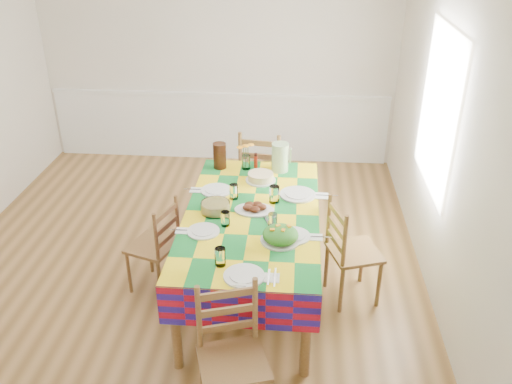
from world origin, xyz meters
TOP-DOWN VIEW (x-y plane):
  - room at (0.00, 0.00)m, footprint 4.58×5.08m
  - wainscot at (0.00, 2.48)m, footprint 4.41×0.06m
  - window_right at (2.23, 0.30)m, footprint 0.00×1.40m
  - dining_table at (0.69, -0.38)m, footprint 1.11×2.06m
  - setting_near_head at (0.65, -1.21)m, footprint 0.46×0.31m
  - setting_left_near at (0.39, -0.67)m, footprint 0.46×0.28m
  - setting_left_far at (0.39, -0.06)m, footprint 0.50×0.30m
  - setting_right_near at (0.98, -0.68)m, footprint 0.49×0.29m
  - setting_right_far at (0.99, -0.09)m, footprint 0.59×0.34m
  - meat_platter at (0.70, -0.35)m, footprint 0.33×0.24m
  - salad_platter at (0.94, -0.79)m, footprint 0.30×0.30m
  - pasta_bowl at (0.38, -0.39)m, footprint 0.24×0.24m
  - cake at (0.71, 0.22)m, footprint 0.28×0.28m
  - serving_utensils at (0.83, -0.46)m, footprint 0.14×0.31m
  - flower_vase at (0.55, 0.47)m, footprint 0.17×0.14m
  - hot_sauce at (0.65, 0.50)m, footprint 0.04×0.04m
  - green_pitcher at (0.88, 0.45)m, footprint 0.16×0.16m
  - tea_pitcher at (0.30, 0.47)m, footprint 0.13×0.13m
  - name_card at (0.69, -1.37)m, footprint 0.09×0.03m
  - chair_near at (0.67, -1.68)m, footprint 0.53×0.52m
  - chair_far at (0.68, 0.92)m, footprint 0.52×0.50m
  - chair_left at (-0.14, -0.39)m, footprint 0.48×0.49m
  - chair_right at (1.51, -0.39)m, footprint 0.51×0.52m

SIDE VIEW (x-z plane):
  - chair_left at x=-0.14m, z-range -0.01..0.87m
  - chair_right at x=1.51m, z-range -0.01..0.93m
  - chair_near at x=0.67m, z-range -0.01..0.96m
  - wainscot at x=0.00m, z-range 0.03..0.95m
  - chair_far at x=0.68m, z-range -0.01..1.04m
  - dining_table at x=0.69m, z-range 0.31..1.11m
  - serving_utensils at x=0.83m, z-range 0.80..0.81m
  - name_card at x=0.69m, z-range 0.80..0.82m
  - meat_platter at x=0.70m, z-range 0.80..0.86m
  - setting_left_near at x=0.39m, z-range 0.77..0.89m
  - setting_right_near at x=0.98m, z-range 0.77..0.89m
  - setting_left_far at x=0.39m, z-range 0.77..0.90m
  - setting_near_head at x=0.65m, z-range 0.76..0.90m
  - setting_right_far at x=0.99m, z-range 0.76..0.91m
  - cake at x=0.71m, z-range 0.80..0.88m
  - pasta_bowl at x=0.38m, z-range 0.80..0.89m
  - salad_platter at x=0.94m, z-range 0.79..0.91m
  - hot_sauce at x=0.65m, z-range 0.80..0.95m
  - flower_vase at x=0.55m, z-range 0.78..1.05m
  - tea_pitcher at x=0.30m, z-range 0.80..1.05m
  - green_pitcher at x=0.88m, z-range 0.80..1.08m
  - room at x=0.00m, z-range -0.04..2.74m
  - window_right at x=2.23m, z-range 0.80..2.20m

